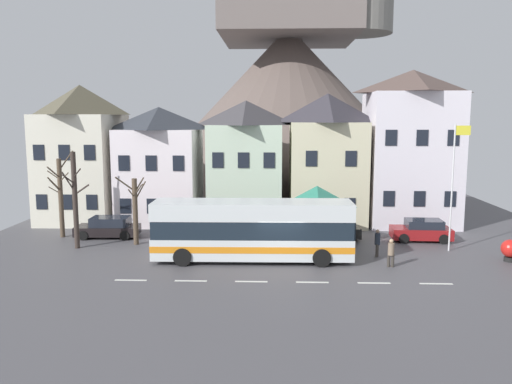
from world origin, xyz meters
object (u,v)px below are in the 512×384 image
object	(u,v)px
parked_car_03	(328,229)
bare_tree_01	(75,199)
townhouse_00	(83,153)
bare_tree_00	(135,209)
parked_car_00	(109,227)
parked_car_01	(422,230)
townhouse_01	(160,165)
bus_shelter	(317,197)
townhouse_04	(410,148)
pedestrian_00	(391,252)
parked_car_02	(193,227)
townhouse_02	(246,162)
hilltop_castle	(289,103)
pedestrian_01	(377,242)
flagpole	(454,179)
bare_tree_02	(60,196)
transit_bus	(253,231)
townhouse_03	(327,159)
public_bench	(278,231)
harbour_buoy	(510,249)

from	to	relation	value
parked_car_03	bare_tree_01	xyz separation A→B (m)	(-15.76, -2.81, 2.36)
townhouse_00	bare_tree_00	world-z (taller)	townhouse_00
parked_car_00	parked_car_01	size ratio (longest dim) A/B	1.08
townhouse_01	bus_shelter	distance (m)	13.49
townhouse_04	pedestrian_00	bearing A→B (deg)	-108.16
parked_car_02	bare_tree_01	xyz separation A→B (m)	(-6.66, -3.57, 2.43)
townhouse_02	parked_car_02	xyz separation A→B (m)	(-3.34, -5.43, -4.03)
townhouse_00	pedestrian_00	bearing A→B (deg)	-30.29
townhouse_04	hilltop_castle	world-z (taller)	hilltop_castle
parked_car_03	bare_tree_00	bearing A→B (deg)	-176.57
pedestrian_01	flagpole	distance (m)	6.04
bus_shelter	pedestrian_01	bearing A→B (deg)	-39.71
parked_car_01	flagpole	bearing A→B (deg)	112.96
bare_tree_01	bus_shelter	bearing A→B (deg)	5.48
bare_tree_01	bare_tree_02	world-z (taller)	bare_tree_01
transit_bus	parked_car_02	size ratio (longest dim) A/B	2.73
bus_shelter	parked_car_02	xyz separation A→B (m)	(-8.22, 2.14, -2.44)
bus_shelter	bare_tree_01	bearing A→B (deg)	-174.52
townhouse_04	bare_tree_00	size ratio (longest dim) A/B	2.61
townhouse_03	parked_car_00	world-z (taller)	townhouse_03
flagpole	parked_car_00	bearing A→B (deg)	172.61
parked_car_01	townhouse_01	bearing A→B (deg)	-14.36
townhouse_04	public_bench	bearing A→B (deg)	-152.35
parked_car_01	public_bench	bearing A→B (deg)	-0.80
townhouse_04	harbour_buoy	size ratio (longest dim) A/B	9.24
townhouse_04	parked_car_03	size ratio (longest dim) A/B	2.81
townhouse_02	transit_bus	size ratio (longest dim) A/B	0.83
hilltop_castle	harbour_buoy	size ratio (longest dim) A/B	27.03
pedestrian_01	parked_car_03	bearing A→B (deg)	120.41
parked_car_00	bare_tree_01	bearing A→B (deg)	69.59
townhouse_04	parked_car_00	xyz separation A→B (m)	(-21.44, -5.59, -5.10)
public_bench	townhouse_03	bearing A→B (deg)	54.41
townhouse_01	parked_car_01	size ratio (longest dim) A/B	2.28
townhouse_03	townhouse_04	size ratio (longest dim) A/B	0.85
townhouse_01	pedestrian_01	size ratio (longest dim) A/B	5.49
flagpole	bare_tree_00	xyz separation A→B (m)	(-19.48, 0.94, -2.11)
townhouse_03	bare_tree_01	size ratio (longest dim) A/B	1.65
transit_bus	parked_car_00	xyz separation A→B (m)	(-9.98, 5.37, -1.03)
townhouse_00	transit_bus	world-z (taller)	townhouse_00
parked_car_03	pedestrian_01	distance (m)	4.80
flagpole	bare_tree_01	distance (m)	22.91
hilltop_castle	bare_tree_02	world-z (taller)	hilltop_castle
townhouse_02	bare_tree_00	world-z (taller)	townhouse_02
bare_tree_02	pedestrian_01	bearing A→B (deg)	-11.79
bare_tree_01	public_bench	bearing A→B (deg)	15.05
pedestrian_00	flagpole	distance (m)	6.65
parked_car_02	flagpole	bearing A→B (deg)	165.02
townhouse_02	flagpole	world-z (taller)	townhouse_02
townhouse_01	harbour_buoy	xyz separation A→B (m)	(22.03, -10.46, -3.72)
townhouse_01	hilltop_castle	bearing A→B (deg)	58.87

